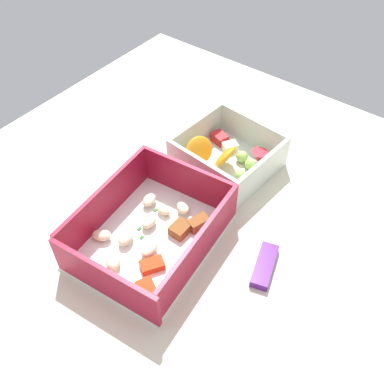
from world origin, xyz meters
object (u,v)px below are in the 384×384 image
at_px(pasta_container, 149,233).
at_px(candy_bar, 265,266).
at_px(fruit_bowl, 227,157).
at_px(paper_cup_liner, 273,136).

distance_m(pasta_container, candy_bar, 0.16).
distance_m(pasta_container, fruit_bowl, 0.20).
bearing_deg(pasta_container, paper_cup_liner, 169.44).
height_order(fruit_bowl, candy_bar, fruit_bowl).
distance_m(fruit_bowl, paper_cup_liner, 0.11).
relative_size(pasta_container, paper_cup_liner, 6.48).
distance_m(candy_bar, paper_cup_liner, 0.27).
bearing_deg(pasta_container, candy_bar, 105.91).
relative_size(fruit_bowl, candy_bar, 2.21).
distance_m(pasta_container, paper_cup_liner, 0.30).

